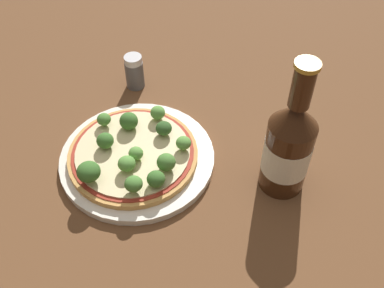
# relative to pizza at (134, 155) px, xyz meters

# --- Properties ---
(ground_plane) EXTENTS (3.00, 3.00, 0.00)m
(ground_plane) POSITION_rel_pizza_xyz_m (-0.00, 0.00, -0.02)
(ground_plane) COLOR brown
(plate) EXTENTS (0.24, 0.24, 0.01)m
(plate) POSITION_rel_pizza_xyz_m (0.01, 0.00, -0.01)
(plate) COLOR silver
(plate) RESTS_ON ground_plane
(pizza) EXTENTS (0.20, 0.20, 0.01)m
(pizza) POSITION_rel_pizza_xyz_m (0.00, 0.00, 0.00)
(pizza) COLOR tan
(pizza) RESTS_ON plate
(broccoli_floret_0) EXTENTS (0.03, 0.03, 0.03)m
(broccoli_floret_0) POSITION_rel_pizza_xyz_m (0.03, -0.05, 0.02)
(broccoli_floret_0) COLOR #7A9E5B
(broccoli_floret_0) RESTS_ON pizza
(broccoli_floret_1) EXTENTS (0.03, 0.03, 0.02)m
(broccoli_floret_1) POSITION_rel_pizza_xyz_m (-0.02, -0.03, 0.02)
(broccoli_floret_1) COLOR #7A9E5B
(broccoli_floret_1) RESTS_ON pizza
(broccoli_floret_2) EXTENTS (0.02, 0.02, 0.02)m
(broccoli_floret_2) POSITION_rel_pizza_xyz_m (0.06, 0.05, 0.02)
(broccoli_floret_2) COLOR #7A9E5B
(broccoli_floret_2) RESTS_ON pizza
(broccoli_floret_3) EXTENTS (0.02, 0.02, 0.02)m
(broccoli_floret_3) POSITION_rel_pizza_xyz_m (0.07, -0.03, 0.02)
(broccoli_floret_3) COLOR #7A9E5B
(broccoli_floret_3) RESTS_ON pizza
(broccoli_floret_4) EXTENTS (0.02, 0.02, 0.02)m
(broccoli_floret_4) POSITION_rel_pizza_xyz_m (-0.02, 0.08, 0.02)
(broccoli_floret_4) COLOR #7A9E5B
(broccoli_floret_4) RESTS_ON pizza
(broccoli_floret_5) EXTENTS (0.03, 0.03, 0.03)m
(broccoli_floret_5) POSITION_rel_pizza_xyz_m (-0.03, 0.03, 0.02)
(broccoli_floret_5) COLOR #7A9E5B
(broccoli_floret_5) RESTS_ON pizza
(broccoli_floret_6) EXTENTS (0.03, 0.03, 0.02)m
(broccoli_floret_6) POSITION_rel_pizza_xyz_m (0.01, -0.07, 0.02)
(broccoli_floret_6) COLOR #7A9E5B
(broccoli_floret_6) RESTS_ON pizza
(broccoli_floret_7) EXTENTS (0.03, 0.03, 0.03)m
(broccoli_floret_7) POSITION_rel_pizza_xyz_m (-0.02, -0.07, 0.02)
(broccoli_floret_7) COLOR #7A9E5B
(broccoli_floret_7) RESTS_ON pizza
(broccoli_floret_8) EXTENTS (0.03, 0.03, 0.03)m
(broccoli_floret_8) POSITION_rel_pizza_xyz_m (-0.08, -0.02, 0.03)
(broccoli_floret_8) COLOR #7A9E5B
(broccoli_floret_8) RESTS_ON pizza
(broccoli_floret_9) EXTENTS (0.02, 0.02, 0.02)m
(broccoli_floret_9) POSITION_rel_pizza_xyz_m (0.00, -0.01, 0.02)
(broccoli_floret_9) COLOR #7A9E5B
(broccoli_floret_9) RESTS_ON pizza
(broccoli_floret_10) EXTENTS (0.03, 0.03, 0.03)m
(broccoli_floret_10) POSITION_rel_pizza_xyz_m (0.01, 0.05, 0.02)
(broccoli_floret_10) COLOR #7A9E5B
(broccoli_floret_10) RESTS_ON pizza
(broccoli_floret_11) EXTENTS (0.03, 0.03, 0.02)m
(broccoli_floret_11) POSITION_rel_pizza_xyz_m (0.06, 0.02, 0.02)
(broccoli_floret_11) COLOR #7A9E5B
(broccoli_floret_11) RESTS_ON pizza
(beer_bottle) EXTENTS (0.07, 0.07, 0.22)m
(beer_bottle) POSITION_rel_pizza_xyz_m (0.19, -0.13, 0.06)
(beer_bottle) COLOR #381E0F
(beer_bottle) RESTS_ON ground_plane
(pepper_shaker) EXTENTS (0.03, 0.03, 0.07)m
(pepper_shaker) POSITION_rel_pizza_xyz_m (0.07, 0.18, 0.01)
(pepper_shaker) COLOR #4C4C51
(pepper_shaker) RESTS_ON ground_plane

